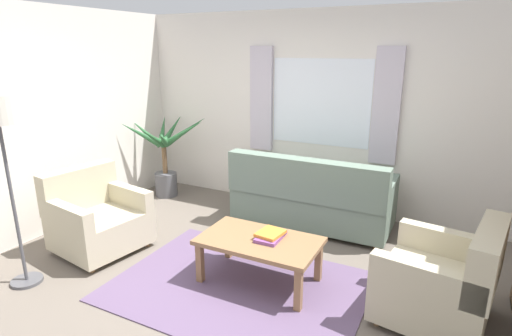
{
  "coord_description": "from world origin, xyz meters",
  "views": [
    {
      "loc": [
        1.64,
        -2.87,
        2.13
      ],
      "look_at": [
        -0.17,
        0.7,
        0.94
      ],
      "focal_mm": 28.62,
      "sensor_mm": 36.0,
      "label": 1
    }
  ],
  "objects": [
    {
      "name": "book_stack_on_table",
      "position": [
        0.21,
        0.24,
        0.47
      ],
      "size": [
        0.24,
        0.32,
        0.06
      ],
      "color": "#7F478C",
      "rests_on": "coffee_table"
    },
    {
      "name": "ground_plane",
      "position": [
        0.0,
        0.0,
        0.0
      ],
      "size": [
        6.24,
        6.24,
        0.0
      ],
      "primitive_type": "plane",
      "color": "#6B6056"
    },
    {
      "name": "armchair_right",
      "position": [
        1.68,
        0.31,
        0.35
      ],
      "size": [
        0.94,
        0.96,
        0.88
      ],
      "rotation": [
        0.0,
        0.0,
        -1.73
      ],
      "color": "#BCB293",
      "rests_on": "ground_plane"
    },
    {
      "name": "window_with_curtains",
      "position": [
        0.0,
        2.18,
        1.45
      ],
      "size": [
        1.98,
        0.07,
        1.4
      ],
      "color": "white"
    },
    {
      "name": "wall_back",
      "position": [
        0.0,
        2.26,
        1.3
      ],
      "size": [
        5.32,
        0.12,
        2.6
      ],
      "primitive_type": "cube",
      "color": "silver",
      "rests_on": "ground_plane"
    },
    {
      "name": "area_rug",
      "position": [
        0.0,
        0.0,
        0.01
      ],
      "size": [
        2.26,
        1.64,
        0.01
      ],
      "primitive_type": "cube",
      "color": "#604C6B",
      "rests_on": "ground_plane"
    },
    {
      "name": "armchair_left",
      "position": [
        -1.74,
        -0.02,
        0.35
      ],
      "size": [
        0.94,
        0.96,
        0.88
      ],
      "rotation": [
        0.0,
        0.0,
        1.41
      ],
      "color": "#BCB293",
      "rests_on": "ground_plane"
    },
    {
      "name": "couch",
      "position": [
        0.13,
        1.58,
        0.37
      ],
      "size": [
        1.9,
        0.82,
        0.92
      ],
      "rotation": [
        0.0,
        0.0,
        3.14
      ],
      "color": "slate",
      "rests_on": "ground_plane"
    },
    {
      "name": "wall_left",
      "position": [
        -2.66,
        0.0,
        1.3
      ],
      "size": [
        0.12,
        4.4,
        2.6
      ],
      "primitive_type": "cube",
      "color": "silver",
      "rests_on": "ground_plane"
    },
    {
      "name": "coffee_table",
      "position": [
        0.13,
        0.18,
        0.38
      ],
      "size": [
        1.1,
        0.64,
        0.44
      ],
      "color": "olive",
      "rests_on": "ground_plane"
    },
    {
      "name": "potted_plant",
      "position": [
        -2.15,
        1.67,
        0.62
      ],
      "size": [
        1.18,
        1.15,
        1.2
      ],
      "color": "#56565B",
      "rests_on": "ground_plane"
    }
  ]
}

